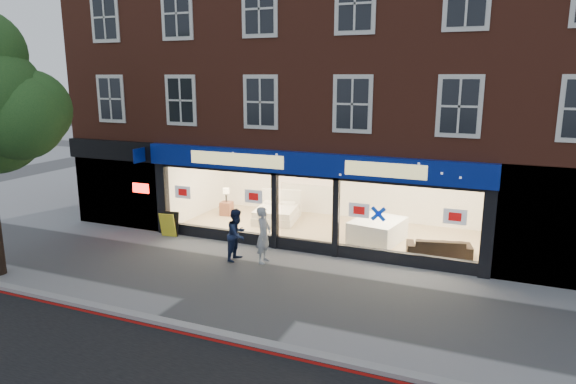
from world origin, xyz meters
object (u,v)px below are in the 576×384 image
Objects in this scene: sofa at (439,247)px; a_board at (169,224)px; display_bed at (277,213)px; pedestrian_blue at (237,235)px; pedestrian_grey at (264,235)px; mattress_stack at (377,230)px.

a_board reaches higher than sofa.
display_bed is 2.42× the size of a_board.
display_bed is 4.26m from pedestrian_blue.
pedestrian_blue is (-0.85, -0.13, -0.06)m from pedestrian_grey.
sofa is 6.31m from pedestrian_blue.
pedestrian_blue is (-3.65, -3.24, 0.34)m from mattress_stack.
mattress_stack is at bearing -45.53° from pedestrian_grey.
pedestrian_grey reaches higher than pedestrian_blue.
pedestrian_grey is (1.39, -4.07, 0.47)m from display_bed.
sofa is (6.32, -1.69, -0.02)m from display_bed.
sofa is (2.12, -0.73, -0.09)m from mattress_stack.
mattress_stack is 7.32m from a_board.
pedestrian_blue is at bearing -92.81° from display_bed.
a_board is at bearing 72.90° from pedestrian_grey.
mattress_stack is 4.21m from pedestrian_grey.
display_bed is 1.23× the size of pedestrian_grey.
display_bed is 6.54m from sofa.
pedestrian_grey is (-4.93, -2.38, 0.49)m from sofa.
pedestrian_grey is (4.21, -1.02, 0.43)m from a_board.
pedestrian_grey is at bearing -81.32° from display_bed.
mattress_stack is at bearing 8.88° from a_board.
pedestrian_blue reaches higher than display_bed.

